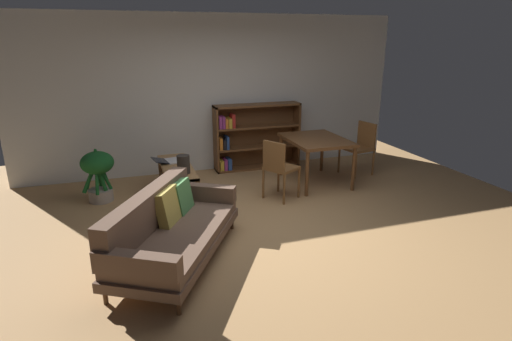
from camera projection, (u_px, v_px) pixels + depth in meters
ground_plane at (266, 228)px, 5.22m from camera, size 8.16×8.16×0.00m
back_wall_panel at (214, 94)px, 7.24m from camera, size 6.80×0.10×2.70m
fabric_couch at (170, 227)px, 4.40m from camera, size 1.67×2.05×0.76m
media_console at (178, 182)px, 6.14m from camera, size 0.43×1.35×0.50m
open_laptop at (169, 160)px, 6.26m from camera, size 0.47×0.38×0.07m
desk_speaker at (183, 164)px, 5.70m from camera, size 0.18×0.18×0.26m
potted_floor_plant at (98, 171)px, 5.95m from camera, size 0.48×0.50×0.79m
dining_table at (316, 143)px, 6.68m from camera, size 0.89×1.17×0.75m
dining_chair_near at (279, 166)px, 6.01m from camera, size 0.56×0.57×0.90m
dining_chair_far at (360, 145)px, 7.19m from camera, size 0.53×0.54×0.90m
bookshelf at (252, 136)px, 7.50m from camera, size 1.57×0.33×1.18m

